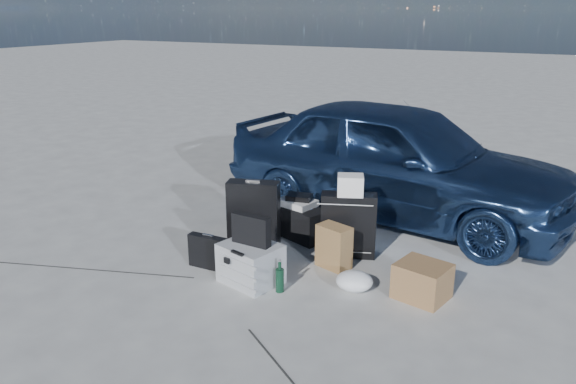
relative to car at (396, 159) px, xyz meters
The scene contains 15 objects.
ground 2.37m from the car, 101.26° to the right, with size 60.00×60.00×0.00m, color beige.
car is the anchor object (origin of this frame).
pelican_case 2.40m from the car, 104.81° to the right, with size 0.50×0.41×0.36m, color #B0B3B6.
laptop_bag 2.34m from the car, 104.89° to the right, with size 0.36×0.09×0.27m, color black.
briefcase 2.53m from the car, 116.41° to the right, with size 0.41×0.09×0.32m, color black.
suitcase_left 1.87m from the car, 123.12° to the right, with size 0.53×0.19×0.69m, color black.
suitcase_right 1.38m from the car, 91.93° to the right, with size 0.54×0.19×0.64m, color black.
white_carton 1.35m from the car, 91.28° to the right, with size 0.25×0.20×0.20m, color white.
duffel_bag 1.43m from the car, 122.59° to the right, with size 0.69×0.29×0.34m, color black.
flat_box_white 1.36m from the car, 123.29° to the right, with size 0.38×0.28×0.07m, color white.
flat_box_black 1.32m from the car, 122.90° to the right, with size 0.26×0.19×0.06m, color black.
kraft_bag 1.72m from the car, 92.11° to the right, with size 0.31×0.19×0.42m, color #936540.
cardboard_box 2.10m from the car, 65.55° to the right, with size 0.41×0.36×0.31m, color #8D5B3D.
plastic_bag 2.10m from the car, 81.87° to the right, with size 0.32×0.27×0.18m, color white.
green_bottle 2.40m from the car, 96.93° to the right, with size 0.07×0.07×0.29m, color black.
Camera 1 is at (2.26, -3.94, 2.36)m, focal length 35.00 mm.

